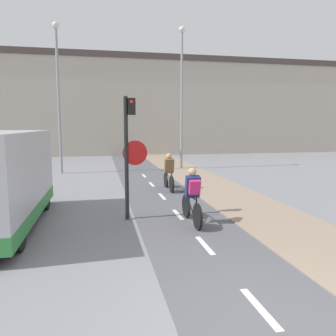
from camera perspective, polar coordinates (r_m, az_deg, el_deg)
ground_plane at (r=4.84m, az=18.69°, el=-25.30°), size 120.00×120.00×0.00m
bike_lane at (r=4.84m, az=18.65°, el=-25.16°), size 2.52×60.00×0.02m
building_row_background at (r=30.83m, az=-7.78°, el=10.61°), size 60.00×5.20×8.65m
traffic_light_pole at (r=8.90m, az=-6.77°, el=4.05°), size 0.67×0.25×3.36m
street_lamp_far at (r=18.64m, az=-18.60°, el=13.64°), size 0.36×0.36×7.88m
street_lamp_sidewalk at (r=19.61m, az=2.40°, el=14.17°), size 0.36×0.36×8.18m
cyclist_near at (r=8.62m, az=4.25°, el=-5.15°), size 0.46×1.77×1.50m
cyclist_far at (r=13.06m, az=0.15°, el=-1.01°), size 0.46×1.76×1.49m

